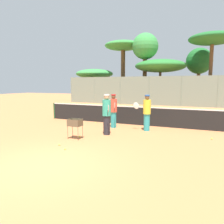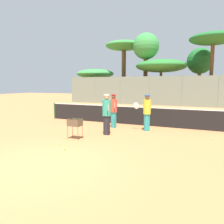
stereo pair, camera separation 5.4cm
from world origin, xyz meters
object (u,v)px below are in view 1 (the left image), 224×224
player_white_outfit (147,112)px  parked_car (124,97)px  player_red_cap (107,114)px  tennis_net (127,115)px  player_yellow_shirt (113,110)px  ball_cart (75,124)px

player_white_outfit → parked_car: bearing=-72.8°
player_white_outfit → player_red_cap: size_ratio=0.97×
player_white_outfit → parked_car: size_ratio=0.43×
tennis_net → parked_car: (-5.58, 14.30, 0.10)m
player_yellow_shirt → ball_cart: size_ratio=2.07×
ball_cart → tennis_net: bearing=78.7°
tennis_net → player_red_cap: player_red_cap is taller
tennis_net → parked_car: size_ratio=2.51×
parked_car → player_red_cap: bearing=-71.8°
parked_car → player_yellow_shirt: bearing=-71.2°
ball_cart → parked_car: parked_car is taller
ball_cart → parked_car: 19.04m
player_yellow_shirt → parked_car: size_ratio=0.43×
player_white_outfit → ball_cart: 3.71m
player_red_cap → parked_car: size_ratio=0.44×
player_white_outfit → tennis_net: bearing=-47.3°
player_white_outfit → ball_cart: (-2.36, -2.85, -0.30)m
player_red_cap → parked_car: 18.07m
player_yellow_shirt → player_white_outfit: bearing=57.8°
player_red_cap → parked_car: player_red_cap is taller
player_red_cap → player_yellow_shirt: bearing=159.3°
player_red_cap → player_yellow_shirt: player_red_cap is taller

